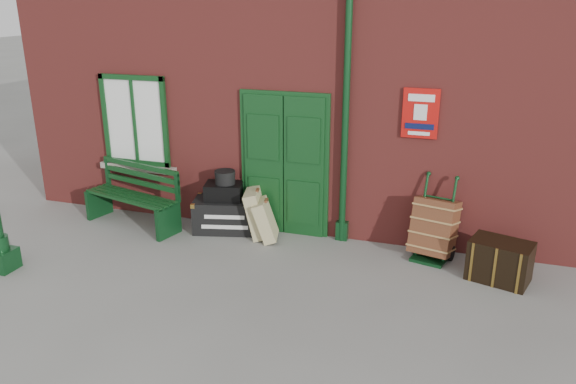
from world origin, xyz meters
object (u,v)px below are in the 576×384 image
at_px(porter_trolley, 434,228).
at_px(dark_trunk, 500,261).
at_px(houdini_trunk, 228,215).
at_px(bench, 134,194).

xyz_separation_m(porter_trolley, dark_trunk, (0.90, -0.43, -0.19)).
distance_m(houdini_trunk, dark_trunk, 4.15).
distance_m(bench, dark_trunk, 5.68).
xyz_separation_m(bench, porter_trolley, (4.78, 0.22, -0.06)).
bearing_deg(bench, dark_trunk, 12.50).
distance_m(bench, porter_trolley, 4.78).
height_order(porter_trolley, dark_trunk, porter_trolley).
bearing_deg(porter_trolley, bench, -163.74).
bearing_deg(dark_trunk, porter_trolley, 170.76).
relative_size(bench, porter_trolley, 1.48).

